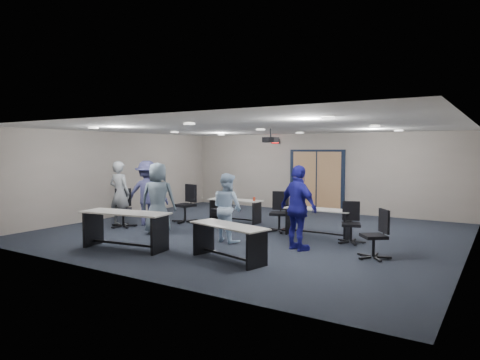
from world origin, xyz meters
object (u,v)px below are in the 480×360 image
Objects in this scene: chair_back_c at (279,212)px; chair_back_d at (351,223)px; chair_back_b at (221,208)px; chair_loose_right at (374,234)px; table_back_left at (235,207)px; table_back_right at (318,217)px; person_plaid at (158,198)px; table_front_left at (125,224)px; person_lightblue at (227,207)px; table_front_right at (229,236)px; chair_loose_left at (123,208)px; chair_back_a at (185,204)px; person_back at (147,193)px; person_navy at (298,208)px; person_gray at (120,193)px.

chair_back_d is at bearing -28.46° from chair_back_c.
chair_back_b is 4.86m from chair_loose_right.
table_back_right is (2.89, -0.71, 0.02)m from table_back_left.
person_plaid is (-0.69, -2.56, 0.45)m from table_back_left.
chair_back_c is 1.10× the size of chair_back_d.
person_plaid is at bearing 100.45° from table_front_left.
person_lightblue is at bearing -31.27° from chair_back_b.
chair_loose_right is 3.34m from person_lightblue.
table_front_right is 3.17m from chair_back_c.
table_back_right is 1.61× the size of chair_loose_left.
chair_back_a reaches higher than chair_back_c.
table_back_left is 1.75× the size of chair_back_d.
person_lightblue is 0.87× the size of person_back.
table_front_left is 2.32m from person_lightblue.
chair_loose_left is at bearing 129.45° from table_front_left.
person_navy reaches higher than chair_back_d.
chair_back_c is at bearing -27.10° from person_navy.
person_lightblue is (2.52, -1.52, 0.24)m from chair_back_a.
chair_loose_right is at bearing -27.79° from table_back_left.
chair_loose_left is 1.08× the size of chair_loose_right.
table_front_left is 2.99m from person_back.
table_back_left is 2.60m from person_back.
table_front_right is 1.84× the size of chair_loose_right.
table_front_right is at bearing -93.80° from chair_loose_right.
table_front_left is at bearing 55.32° from person_navy.
chair_loose_left is (-5.98, -1.33, 0.06)m from chair_back_d.
chair_back_d is 6.36m from person_gray.
chair_back_c reaches higher than chair_back_d.
table_front_right is at bearing -29.78° from chair_back_a.
table_back_right is 1.06× the size of person_lightblue.
table_front_left is 3.73m from person_navy.
chair_back_a is at bearing 154.12° from table_front_right.
chair_back_b is 1.04× the size of chair_back_d.
person_gray reaches higher than person_plaid.
table_back_left is 1.94m from chair_back_c.
chair_back_a is at bearing -145.78° from table_back_left.
table_back_right is 4.05m from person_plaid.
chair_loose_left is 0.58× the size of person_back.
chair_loose_left is at bearing 173.58° from chair_back_d.
person_navy is (0.78, 1.51, 0.43)m from table_front_right.
table_back_right is at bearing -16.19° from table_back_left.
person_gray is at bearing -127.09° from chair_back_b.
person_gray reaches higher than chair_back_b.
person_plaid reaches higher than chair_back_a.
person_back is at bearing -61.63° from person_plaid.
chair_back_a is 1.88m from person_gray.
chair_back_d is 1.40m from chair_loose_right.
table_front_right is at bearing 156.32° from person_gray.
table_front_left is at bearing -130.04° from table_back_right.
person_navy is at bearing 21.68° from table_front_left.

